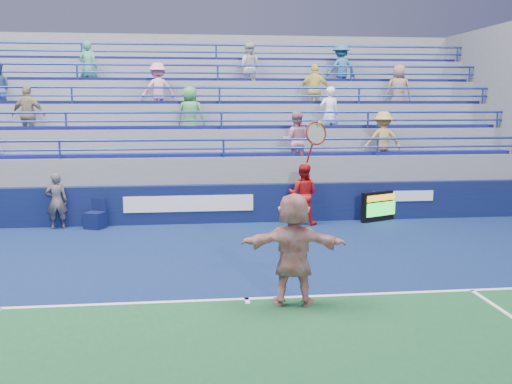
{
  "coord_description": "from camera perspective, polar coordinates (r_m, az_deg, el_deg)",
  "views": [
    {
      "loc": [
        -0.91,
        -9.42,
        3.38
      ],
      "look_at": [
        0.45,
        2.5,
        1.5
      ],
      "focal_mm": 40.0,
      "sensor_mm": 36.0,
      "label": 1
    }
  ],
  "objects": [
    {
      "name": "ground",
      "position": [
        10.05,
        -0.94,
        -10.75
      ],
      "size": [
        120.0,
        120.0,
        0.0
      ],
      "primitive_type": "plane",
      "color": "#333538"
    },
    {
      "name": "sponsor_wall",
      "position": [
        16.19,
        -3.16,
        -1.17
      ],
      "size": [
        18.0,
        0.32,
        1.1
      ],
      "color": "#0A153B",
      "rests_on": "ground"
    },
    {
      "name": "bleacher_stand",
      "position": [
        19.79,
        -3.85,
        3.56
      ],
      "size": [
        18.0,
        5.6,
        6.13
      ],
      "color": "slate",
      "rests_on": "ground"
    },
    {
      "name": "serve_speed_board",
      "position": [
        16.76,
        12.24,
        -1.41
      ],
      "size": [
        1.2,
        0.65,
        0.87
      ],
      "color": "black",
      "rests_on": "ground"
    },
    {
      "name": "judge_chair",
      "position": [
        16.05,
        -15.77,
        -2.63
      ],
      "size": [
        0.61,
        0.63,
        0.82
      ],
      "color": "#0D143E",
      "rests_on": "ground"
    },
    {
      "name": "tennis_player",
      "position": [
        9.57,
        3.78,
        -5.7
      ],
      "size": [
        1.85,
        0.83,
        3.09
      ],
      "color": "white",
      "rests_on": "ground"
    },
    {
      "name": "line_judge",
      "position": [
        16.23,
        -19.32,
        -0.87
      ],
      "size": [
        0.61,
        0.44,
        1.53
      ],
      "primitive_type": "imported",
      "rotation": [
        0.0,
        0.0,
        3.29
      ],
      "color": "#151E3B",
      "rests_on": "ground"
    },
    {
      "name": "ball_girl",
      "position": [
        15.95,
        4.71,
        -0.24
      ],
      "size": [
        1.01,
        0.91,
        1.71
      ],
      "primitive_type": "imported",
      "rotation": [
        0.0,
        0.0,
        2.77
      ],
      "color": "#B71514",
      "rests_on": "ground"
    }
  ]
}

